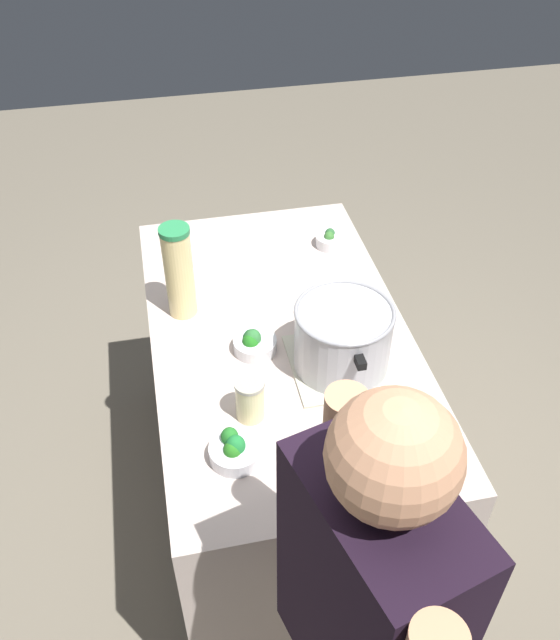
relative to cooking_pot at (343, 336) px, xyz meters
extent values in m
plane|color=#746B5A|center=(-0.18, -0.15, -0.99)|extent=(8.00, 8.00, 0.00)
cube|color=beige|center=(-0.18, -0.15, -0.55)|extent=(1.38, 0.79, 0.88)
cube|color=beige|center=(0.00, 0.00, -0.11)|extent=(0.30, 0.29, 0.01)
cylinder|color=#B7B7BC|center=(0.00, 0.00, -0.01)|extent=(0.28, 0.28, 0.19)
torus|color=#99999E|center=(0.00, 0.00, 0.09)|extent=(0.28, 0.28, 0.01)
cube|color=black|center=(-0.16, 0.00, 0.05)|extent=(0.04, 0.02, 0.02)
cube|color=black|center=(0.16, 0.00, 0.05)|extent=(0.04, 0.02, 0.02)
cylinder|color=#F4DC91|center=(-0.34, -0.43, 0.04)|extent=(0.09, 0.09, 0.30)
cylinder|color=#2A884D|center=(-0.34, -0.43, 0.20)|extent=(0.09, 0.09, 0.02)
ellipsoid|color=yellow|center=(-0.32, -0.43, 0.12)|extent=(0.04, 0.04, 0.01)
cylinder|color=beige|center=(0.14, -0.29, -0.05)|extent=(0.08, 0.08, 0.12)
cylinder|color=#B2AD99|center=(0.14, -0.29, 0.01)|extent=(0.08, 0.08, 0.01)
cylinder|color=silver|center=(-0.11, -0.23, -0.09)|extent=(0.13, 0.13, 0.04)
ellipsoid|color=#23791F|center=(-0.11, -0.25, -0.07)|extent=(0.05, 0.05, 0.06)
ellipsoid|color=#1F7434|center=(-0.12, -0.24, -0.07)|extent=(0.05, 0.05, 0.06)
ellipsoid|color=#307437|center=(-0.12, -0.24, -0.06)|extent=(0.05, 0.05, 0.06)
cylinder|color=silver|center=(-0.60, 0.13, -0.09)|extent=(0.11, 0.11, 0.04)
ellipsoid|color=#3C7933|center=(-0.59, 0.12, -0.07)|extent=(0.04, 0.04, 0.04)
ellipsoid|color=#2E6433|center=(-0.62, 0.13, -0.07)|extent=(0.04, 0.04, 0.04)
cylinder|color=silver|center=(0.27, -0.36, -0.09)|extent=(0.13, 0.13, 0.04)
ellipsoid|color=#207E36|center=(0.27, -0.35, -0.06)|extent=(0.05, 0.05, 0.06)
ellipsoid|color=#247627|center=(0.24, -0.36, -0.06)|extent=(0.05, 0.05, 0.05)
ellipsoid|color=#2A7E20|center=(0.28, -0.36, -0.07)|extent=(0.05, 0.05, 0.05)
cube|color=black|center=(0.80, -0.19, 0.14)|extent=(0.38, 0.28, 0.58)
sphere|color=tan|center=(0.80, -0.19, 0.53)|extent=(0.20, 0.20, 0.20)
cylinder|color=tan|center=(0.59, -0.19, 0.28)|extent=(0.08, 0.08, 0.30)
camera|label=1|loc=(1.34, -0.47, 1.29)|focal=37.98mm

